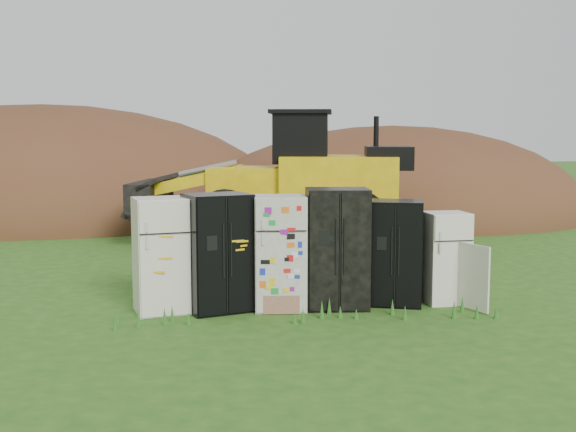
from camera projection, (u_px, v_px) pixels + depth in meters
name	position (u px, v px, depth m)	size (l,w,h in m)	color
ground	(312.00, 307.00, 12.01)	(120.00, 120.00, 0.00)	#255516
fridge_leftmost	(161.00, 255.00, 11.59)	(0.82, 0.79, 1.85)	silver
fridge_black_side	(218.00, 253.00, 11.68)	(1.00, 0.79, 1.91)	black
fridge_sticker	(280.00, 253.00, 11.80)	(0.83, 0.77, 1.87)	silver
fridge_dark_mid	(337.00, 248.00, 11.92)	(1.01, 0.82, 1.98)	black
fridge_black_right	(396.00, 253.00, 12.14)	(0.88, 0.73, 1.76)	black
fridge_open_door	(446.00, 258.00, 12.25)	(0.70, 0.65, 1.55)	silver
wheel_loader	(267.00, 178.00, 18.67)	(7.18, 2.91, 3.47)	yellow
dirt_mound_right	(391.00, 217.00, 24.99)	(13.86, 10.16, 6.31)	#4F2E19
dirt_mound_left	(47.00, 215.00, 25.68)	(17.16, 12.87, 7.81)	#4F2E19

